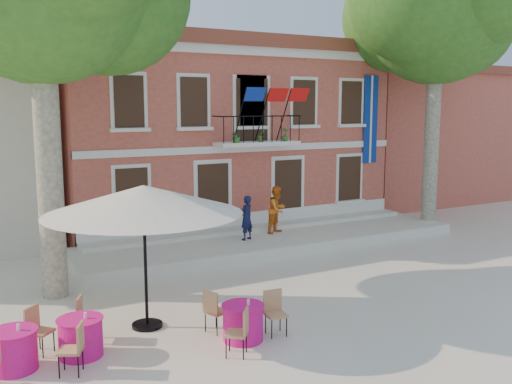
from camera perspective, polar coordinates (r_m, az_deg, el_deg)
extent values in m
plane|color=beige|center=(15.78, 3.61, -9.32)|extent=(90.00, 90.00, 0.00)
cube|color=#C56347|center=(24.84, -4.88, 5.42)|extent=(13.00, 8.00, 7.00)
cube|color=brown|center=(24.92, -4.99, 14.06)|extent=(13.50, 8.50, 0.50)
cube|color=silver|center=(21.35, -0.53, 13.95)|extent=(13.30, 0.35, 0.35)
cube|color=silver|center=(20.86, 0.14, 4.86)|extent=(3.20, 0.90, 0.15)
cube|color=black|center=(20.47, 0.68, 7.60)|extent=(3.20, 0.04, 0.04)
cube|color=navy|center=(24.34, 11.37, 7.11)|extent=(0.70, 0.05, 3.60)
cube|color=navy|center=(19.74, -1.11, 9.74)|extent=(0.76, 0.27, 0.47)
cube|color=red|center=(20.17, 1.19, 9.71)|extent=(0.76, 0.29, 0.47)
cube|color=red|center=(20.64, 3.38, 9.67)|extent=(0.76, 0.27, 0.47)
imported|color=#26591E|center=(20.11, -1.95, 5.62)|extent=(0.43, 0.37, 0.48)
imported|color=#26591E|center=(20.58, 0.54, 5.69)|extent=(0.26, 0.21, 0.48)
imported|color=#26591E|center=(21.09, 2.92, 5.75)|extent=(0.27, 0.27, 0.48)
cube|color=#C56347|center=(32.43, 14.19, 5.03)|extent=(9.00, 9.00, 6.00)
cube|color=brown|center=(32.40, 14.40, 10.68)|extent=(9.40, 9.40, 0.40)
cube|color=silver|center=(20.37, 1.71, -4.77)|extent=(14.00, 3.40, 0.30)
cylinder|color=#A59E84|center=(15.10, -20.01, 2.83)|extent=(0.64, 0.64, 6.94)
cylinder|color=#A59E84|center=(23.84, 17.16, 5.39)|extent=(0.58, 0.58, 7.37)
sphere|color=#25571B|center=(24.11, 17.70, 17.20)|extent=(5.89, 5.89, 5.89)
cylinder|color=black|center=(13.19, -10.82, -12.93)|extent=(0.67, 0.67, 0.08)
cylinder|color=black|center=(12.76, -10.99, -7.22)|extent=(0.07, 0.07, 2.81)
cone|color=silver|center=(12.45, -11.18, -0.73)|extent=(4.27, 4.27, 0.62)
imported|color=#101537|center=(19.52, -0.97, -2.59)|extent=(0.66, 0.56, 1.53)
imported|color=orange|center=(20.63, 2.14, -1.75)|extent=(1.02, 0.93, 1.71)
cylinder|color=#E11589|center=(11.95, -17.13, -13.76)|extent=(0.84, 0.84, 0.75)
cylinder|color=#E11589|center=(11.82, -17.22, -12.03)|extent=(0.90, 0.90, 0.02)
cube|color=tan|center=(11.25, -18.07, -14.71)|extent=(0.56, 0.56, 0.95)
cube|color=tan|center=(12.60, -16.34, -12.07)|extent=(0.56, 0.56, 0.95)
cylinder|color=#E11589|center=(12.17, -1.31, -12.96)|extent=(0.84, 0.84, 0.75)
cylinder|color=#E11589|center=(12.03, -1.32, -11.25)|extent=(0.90, 0.90, 0.02)
cube|color=tan|center=(12.60, -3.98, -11.73)|extent=(0.55, 0.55, 0.95)
cube|color=tan|center=(11.45, -1.99, -13.85)|extent=(0.59, 0.59, 0.95)
cube|color=tan|center=(12.39, 2.02, -12.06)|extent=(0.47, 0.47, 0.95)
cylinder|color=#E11589|center=(11.79, -23.07, -14.40)|extent=(0.84, 0.84, 0.75)
cylinder|color=#E11589|center=(11.65, -23.18, -12.65)|extent=(0.90, 0.90, 0.02)
cube|color=tan|center=(12.28, -20.76, -12.83)|extent=(0.59, 0.59, 0.95)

